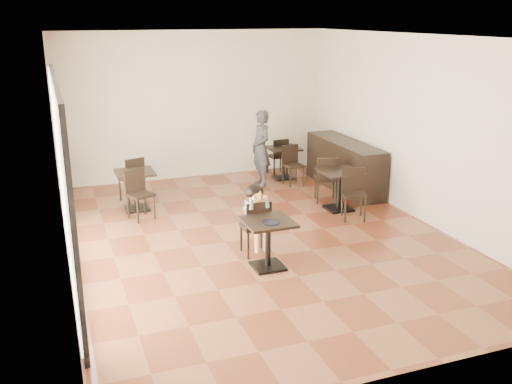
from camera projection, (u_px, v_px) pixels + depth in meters
name	position (u px, v px, depth m)	size (l,w,h in m)	color
floor	(259.00, 237.00, 9.38)	(6.00, 8.00, 0.01)	brown
ceiling	(259.00, 36.00, 8.43)	(6.00, 8.00, 0.01)	silver
wall_back	(196.00, 105.00, 12.49)	(6.00, 0.01, 3.20)	beige
wall_front	(409.00, 228.00, 5.32)	(6.00, 0.01, 3.20)	beige
wall_left	(57.00, 158.00, 7.91)	(0.01, 8.00, 3.20)	beige
wall_right	(421.00, 129.00, 9.89)	(0.01, 8.00, 3.20)	beige
storefront_window	(62.00, 181.00, 7.54)	(0.04, 4.50, 2.60)	white
child_table	(268.00, 244.00, 8.15)	(0.69, 0.69, 0.72)	black
child_chair	(255.00, 227.00, 8.62)	(0.39, 0.39, 0.87)	black
child	(255.00, 220.00, 8.59)	(0.39, 0.55, 1.10)	slate
plate	(271.00, 222.00, 7.95)	(0.24, 0.24, 0.01)	black
pizza_slice	(259.00, 198.00, 8.30)	(0.25, 0.20, 0.06)	tan
adult_patron	(261.00, 148.00, 12.05)	(0.59, 0.39, 1.61)	#36373B
cafe_table_mid	(339.00, 190.00, 10.61)	(0.71, 0.71, 0.76)	black
cafe_table_left	(136.00, 191.00, 10.62)	(0.70, 0.70, 0.74)	black
cafe_table_back	(283.00, 163.00, 12.67)	(0.66, 0.66, 0.70)	black
chair_mid_a	(326.00, 179.00, 11.08)	(0.41, 0.41, 0.91)	black
chair_mid_b	(354.00, 195.00, 10.09)	(0.41, 0.41, 0.91)	black
chair_left_a	(131.00, 179.00, 11.09)	(0.40, 0.40, 0.89)	black
chair_left_b	(141.00, 195.00, 10.10)	(0.40, 0.40, 0.89)	black
chair_back_a	(277.00, 156.00, 12.96)	(0.38, 0.38, 0.85)	black
chair_back_b	(294.00, 166.00, 12.15)	(0.38, 0.38, 0.85)	black
service_counter	(344.00, 165.00, 11.89)	(0.60, 2.40, 1.00)	black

